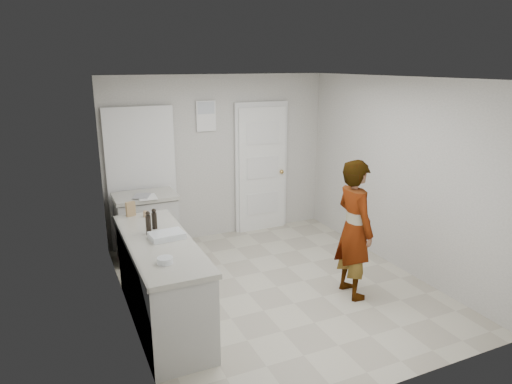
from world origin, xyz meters
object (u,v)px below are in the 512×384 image
oil_cruet_a (154,219)px  egg_bowl (165,260)px  person (354,229)px  spice_jar (145,214)px  cake_mix_box (131,209)px  oil_cruet_b (148,223)px  baking_dish (167,236)px

oil_cruet_a → egg_bowl: oil_cruet_a is taller
person → spice_jar: (-2.16, 1.11, 0.14)m
cake_mix_box → spice_jar: cake_mix_box is taller
cake_mix_box → oil_cruet_b: size_ratio=0.69×
oil_cruet_b → egg_bowl: oil_cruet_b is taller
person → cake_mix_box: bearing=64.9°
oil_cruet_a → oil_cruet_b: 0.17m
baking_dish → person: bearing=-9.3°
oil_cruet_a → egg_bowl: 0.94m
cake_mix_box → egg_bowl: bearing=-103.6°
person → oil_cruet_b: person is taller
person → oil_cruet_a: person is taller
person → cake_mix_box: size_ratio=9.43×
person → oil_cruet_b: (-2.23, 0.53, 0.23)m
cake_mix_box → spice_jar: 0.19m
baking_dish → egg_bowl: 0.62m
oil_cruet_a → oil_cruet_b: size_ratio=0.90×
oil_cruet_b → egg_bowl: 0.79m
person → baking_dish: size_ratio=4.53×
person → egg_bowl: 2.27m
spice_jar → oil_cruet_a: size_ratio=0.31×
oil_cruet_b → person: bearing=-13.4°
oil_cruet_b → cake_mix_box: bearing=96.0°
baking_dish → egg_bowl: (-0.16, -0.60, 0.00)m
spice_jar → oil_cruet_a: 0.44m
cake_mix_box → oil_cruet_b: oil_cruet_b is taller
baking_dish → egg_bowl: bearing=-105.2°
spice_jar → oil_cruet_b: size_ratio=0.28×
egg_bowl → spice_jar: bearing=86.0°
baking_dish → spice_jar: bearing=95.0°
spice_jar → baking_dish: size_ratio=0.20×
cake_mix_box → oil_cruet_a: bearing=-88.7°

